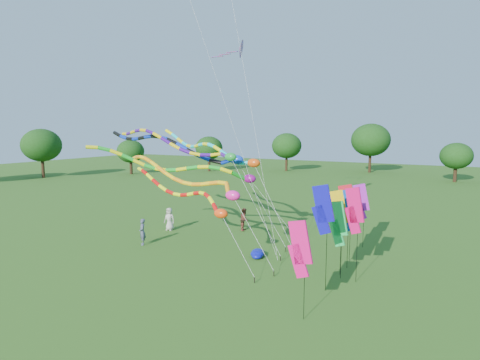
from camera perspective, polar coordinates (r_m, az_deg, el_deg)
The scene contains 21 objects.
ground at distance 21.75m, azimuth -5.21°, elevation -14.01°, with size 160.00×160.00×0.00m, color #265516.
tree_ring at distance 25.52m, azimuth -10.42°, elevation 1.70°, with size 121.27×116.43×9.54m.
tube_kite_red at distance 25.33m, azimuth -7.20°, elevation -2.25°, with size 11.47×4.25×5.62m.
tube_kite_orange at distance 26.19m, azimuth -6.95°, elevation 0.12°, with size 13.33×3.82×6.51m.
tube_kite_purple at distance 28.92m, azimuth -8.41°, elevation 4.95°, with size 15.38×3.11×8.53m.
tube_kite_blue at distance 30.18m, azimuth -8.31°, elevation 4.55°, with size 16.56×1.99×8.23m.
tube_kite_cyan at distance 30.36m, azimuth -3.81°, elevation 4.25°, with size 14.42×5.99×8.36m.
tube_kite_green at distance 27.59m, azimuth -7.28°, elevation 1.70°, with size 13.25×5.98×7.34m.
delta_kite_high_c at distance 28.66m, azimuth 0.03°, elevation 18.15°, with size 6.91×4.71×14.37m.
banner_pole_red at distance 24.59m, azimuth 14.96°, elevation -3.45°, with size 1.16×0.17×4.68m.
banner_pole_magenta_a at distance 16.91m, azimuth 8.48°, elevation -9.72°, with size 1.16×0.24×4.22m.
banner_pole_blue_a at distance 19.76m, azimuth 11.68°, elevation -4.20°, with size 1.16×0.11×5.27m.
banner_pole_blue_b at distance 23.45m, azimuth 14.66°, elevation -4.30°, with size 1.16×0.25×4.54m.
banner_pole_orange at distance 22.13m, azimuth 13.66°, elevation -4.55°, with size 1.14×0.39×4.69m.
banner_pole_magenta_b at distance 21.41m, azimuth 15.93°, elevation -4.25°, with size 1.12×0.46×4.98m.
banner_pole_green at distance 21.82m, azimuth 13.77°, elevation -6.08°, with size 1.13×0.42×4.18m.
banner_pole_violet at distance 27.80m, azimuth 16.77°, elevation -3.02°, with size 1.13×0.42×4.32m.
blue_nylon_heap at distance 25.20m, azimuth 2.98°, elevation -10.46°, with size 1.28×1.39×0.43m.
person_a at distance 31.94m, azimuth -10.01°, elevation -5.49°, with size 0.87×0.56×1.78m, color #BBB3A9.
person_b at distance 28.38m, azimuth -13.72°, elevation -7.18°, with size 0.66×0.43×1.81m, color #474C63.
person_c at distance 31.43m, azimuth 0.64°, elevation -5.61°, with size 0.85×0.67×1.76m, color brown.
Camera 1 is at (11.40, -16.76, 7.88)m, focal length 30.00 mm.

